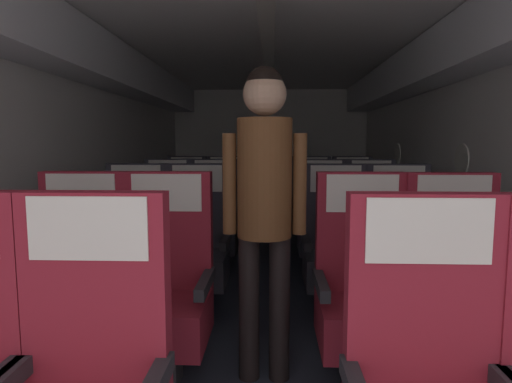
% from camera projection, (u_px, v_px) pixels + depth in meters
% --- Properties ---
extents(ground, '(3.45, 7.63, 0.02)m').
position_uv_depth(ground, '(267.00, 292.00, 3.66)').
color(ground, '#2D3342').
extents(fuselage_shell, '(3.33, 7.28, 2.19)m').
position_uv_depth(fuselage_shell, '(268.00, 105.00, 3.74)').
color(fuselage_shell, silver).
rests_on(fuselage_shell, ground).
extents(seat_b_left_window, '(0.50, 0.46, 1.10)m').
position_uv_depth(seat_b_left_window, '(78.00, 292.00, 2.28)').
color(seat_b_left_window, '#38383D').
rests_on(seat_b_left_window, ground).
extents(seat_b_left_aisle, '(0.50, 0.46, 1.10)m').
position_uv_depth(seat_b_left_aisle, '(165.00, 294.00, 2.26)').
color(seat_b_left_aisle, '#38383D').
rests_on(seat_b_left_aisle, ground).
extents(seat_b_right_aisle, '(0.50, 0.46, 1.10)m').
position_uv_depth(seat_b_right_aisle, '(456.00, 299.00, 2.18)').
color(seat_b_right_aisle, '#38383D').
rests_on(seat_b_right_aisle, ground).
extents(seat_b_right_window, '(0.50, 0.46, 1.10)m').
position_uv_depth(seat_b_right_window, '(363.00, 296.00, 2.22)').
color(seat_b_right_window, '#38383D').
rests_on(seat_b_right_window, ground).
extents(seat_c_left_window, '(0.50, 0.46, 1.10)m').
position_uv_depth(seat_c_left_window, '(135.00, 249.00, 3.22)').
color(seat_c_left_window, '#38383D').
rests_on(seat_c_left_window, ground).
extents(seat_c_left_aisle, '(0.50, 0.46, 1.10)m').
position_uv_depth(seat_c_left_aisle, '(196.00, 250.00, 3.20)').
color(seat_c_left_aisle, '#38383D').
rests_on(seat_c_left_aisle, ground).
extents(seat_c_right_aisle, '(0.50, 0.46, 1.10)m').
position_uv_depth(seat_c_right_aisle, '(400.00, 252.00, 3.14)').
color(seat_c_right_aisle, '#38383D').
rests_on(seat_c_right_aisle, ground).
extents(seat_c_right_window, '(0.50, 0.46, 1.10)m').
position_uv_depth(seat_c_right_window, '(336.00, 251.00, 3.17)').
color(seat_c_right_window, '#38383D').
rests_on(seat_c_right_window, ground).
extents(seat_d_left_window, '(0.50, 0.46, 1.10)m').
position_uv_depth(seat_d_left_window, '(167.00, 224.00, 4.19)').
color(seat_d_left_window, '#38383D').
rests_on(seat_d_left_window, ground).
extents(seat_d_left_aisle, '(0.50, 0.46, 1.10)m').
position_uv_depth(seat_d_left_aisle, '(213.00, 225.00, 4.17)').
color(seat_d_left_aisle, '#38383D').
rests_on(seat_d_left_aisle, ground).
extents(seat_d_right_aisle, '(0.50, 0.46, 1.10)m').
position_uv_depth(seat_d_right_aisle, '(372.00, 226.00, 4.10)').
color(seat_d_right_aisle, '#38383D').
rests_on(seat_d_right_aisle, ground).
extents(seat_d_right_window, '(0.50, 0.46, 1.10)m').
position_uv_depth(seat_d_right_window, '(322.00, 226.00, 4.12)').
color(seat_d_right_window, '#38383D').
rests_on(seat_d_right_window, ground).
extents(seat_e_left_window, '(0.50, 0.46, 1.10)m').
position_uv_depth(seat_e_left_window, '(186.00, 210.00, 5.14)').
color(seat_e_left_window, '#38383D').
rests_on(seat_e_left_window, ground).
extents(seat_e_left_aisle, '(0.50, 0.46, 1.10)m').
position_uv_depth(seat_e_left_aisle, '(226.00, 210.00, 5.13)').
color(seat_e_left_aisle, '#38383D').
rests_on(seat_e_left_aisle, ground).
extents(seat_e_right_aisle, '(0.50, 0.46, 1.10)m').
position_uv_depth(seat_e_right_aisle, '(353.00, 210.00, 5.08)').
color(seat_e_right_aisle, '#38383D').
rests_on(seat_e_right_aisle, ground).
extents(seat_e_right_window, '(0.50, 0.46, 1.10)m').
position_uv_depth(seat_e_right_window, '(311.00, 210.00, 5.09)').
color(seat_e_right_window, '#38383D').
rests_on(seat_e_right_window, ground).
extents(flight_attendant, '(0.43, 0.28, 1.64)m').
position_uv_depth(flight_attendant, '(264.00, 191.00, 2.20)').
color(flight_attendant, black).
rests_on(flight_attendant, ground).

